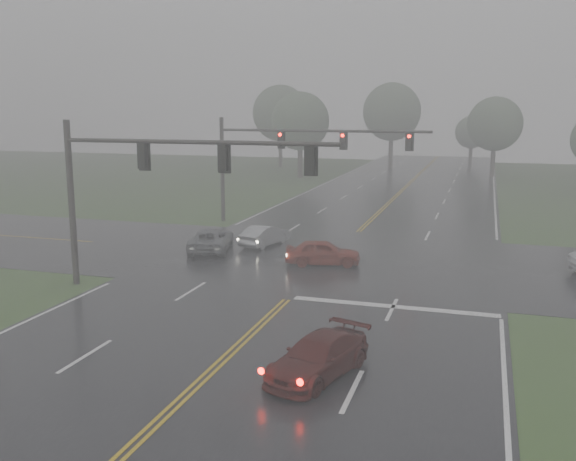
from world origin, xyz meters
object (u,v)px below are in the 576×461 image
(sedan_maroon, at_px, (318,376))
(signal_gantry_near, at_px, (145,173))
(sedan_silver, at_px, (265,246))
(sedan_red, at_px, (323,265))
(signal_gantry_far, at_px, (284,149))
(car_grey, at_px, (211,251))

(sedan_maroon, bearing_deg, signal_gantry_near, 161.91)
(sedan_silver, bearing_deg, sedan_red, 155.60)
(sedan_red, bearing_deg, sedan_silver, 37.26)
(sedan_maroon, relative_size, signal_gantry_far, 0.29)
(car_grey, bearing_deg, sedan_silver, -152.44)
(sedan_maroon, relative_size, car_grey, 0.92)
(sedan_maroon, distance_m, signal_gantry_far, 26.56)
(sedan_maroon, xyz_separation_m, signal_gantry_far, (-8.81, 24.50, 5.28))
(car_grey, height_order, signal_gantry_far, signal_gantry_far)
(sedan_red, distance_m, signal_gantry_near, 10.76)
(sedan_maroon, bearing_deg, signal_gantry_far, 127.18)
(sedan_maroon, bearing_deg, sedan_red, 120.94)
(sedan_maroon, bearing_deg, car_grey, 141.54)
(sedan_maroon, relative_size, sedan_red, 1.08)
(signal_gantry_near, bearing_deg, car_grey, 94.58)
(car_grey, bearing_deg, sedan_maroon, 109.60)
(sedan_silver, height_order, signal_gantry_near, signal_gantry_near)
(sedan_maroon, height_order, car_grey, car_grey)
(signal_gantry_far, bearing_deg, signal_gantry_near, -92.64)
(sedan_maroon, height_order, signal_gantry_far, signal_gantry_far)
(sedan_silver, distance_m, signal_gantry_far, 8.89)
(sedan_maroon, bearing_deg, sedan_silver, 131.56)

